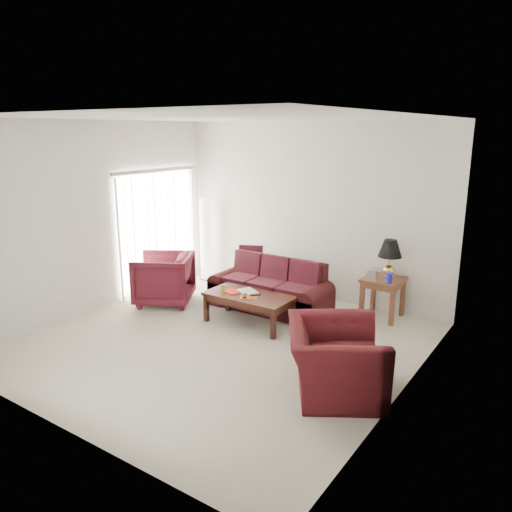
% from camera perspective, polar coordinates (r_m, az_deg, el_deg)
% --- Properties ---
extents(floor, '(5.00, 5.00, 0.00)m').
position_cam_1_polar(floor, '(7.02, -3.96, -9.78)').
color(floor, beige).
rests_on(floor, ground).
extents(blinds, '(0.10, 2.00, 2.16)m').
position_cam_1_polar(blinds, '(9.17, -11.02, 2.85)').
color(blinds, silver).
rests_on(blinds, ground).
extents(sofa, '(1.97, 0.86, 0.80)m').
position_cam_1_polar(sofa, '(8.08, 1.57, -3.41)').
color(sofa, black).
rests_on(sofa, ground).
extents(throw_pillow, '(0.46, 0.36, 0.43)m').
position_cam_1_polar(throw_pillow, '(8.82, -0.60, -0.11)').
color(throw_pillow, black).
rests_on(throw_pillow, sofa).
extents(end_table, '(0.61, 0.61, 0.64)m').
position_cam_1_polar(end_table, '(8.00, 14.25, -4.65)').
color(end_table, '#482019').
rests_on(end_table, ground).
extents(table_lamp, '(0.43, 0.43, 0.60)m').
position_cam_1_polar(table_lamp, '(7.87, 15.01, -0.31)').
color(table_lamp, gold).
rests_on(table_lamp, end_table).
extents(clock, '(0.15, 0.06, 0.14)m').
position_cam_1_polar(clock, '(7.77, 13.11, -2.14)').
color(clock, '#B0B0B4').
rests_on(clock, end_table).
extents(blue_canister, '(0.11, 0.11, 0.16)m').
position_cam_1_polar(blue_canister, '(7.66, 14.96, -2.41)').
color(blue_canister, '#1B18A1').
rests_on(blue_canister, end_table).
extents(picture_frame, '(0.21, 0.23, 0.06)m').
position_cam_1_polar(picture_frame, '(8.10, 13.56, -1.35)').
color(picture_frame, white).
rests_on(picture_frame, end_table).
extents(floor_lamp, '(0.27, 0.27, 1.61)m').
position_cam_1_polar(floor_lamp, '(9.65, -5.75, 1.94)').
color(floor_lamp, silver).
rests_on(floor_lamp, ground).
extents(armchair_left, '(1.26, 1.25, 0.85)m').
position_cam_1_polar(armchair_left, '(8.52, -10.52, -2.56)').
color(armchair_left, '#440F1A').
rests_on(armchair_left, ground).
extents(armchair_right, '(1.49, 1.54, 0.77)m').
position_cam_1_polar(armchair_right, '(5.71, 9.01, -11.58)').
color(armchair_right, '#3D0E12').
rests_on(armchair_right, ground).
extents(coffee_table, '(1.42, 0.88, 0.46)m').
position_cam_1_polar(coffee_table, '(7.54, -0.79, -6.10)').
color(coffee_table, black).
rests_on(coffee_table, ground).
extents(magazine_red, '(0.32, 0.27, 0.02)m').
position_cam_1_polar(magazine_red, '(7.58, -2.84, -4.07)').
color(magazine_red, '#B31B11').
rests_on(magazine_red, coffee_table).
extents(magazine_white, '(0.38, 0.35, 0.02)m').
position_cam_1_polar(magazine_white, '(7.58, -0.97, -4.05)').
color(magazine_white, white).
rests_on(magazine_white, coffee_table).
extents(magazine_orange, '(0.31, 0.29, 0.01)m').
position_cam_1_polar(magazine_orange, '(7.32, -0.87, -4.74)').
color(magazine_orange, '#BE4B16').
rests_on(magazine_orange, coffee_table).
extents(remote_a, '(0.13, 0.17, 0.02)m').
position_cam_1_polar(remote_a, '(7.33, -1.28, -4.55)').
color(remote_a, black).
rests_on(remote_a, coffee_table).
extents(remote_b, '(0.14, 0.14, 0.02)m').
position_cam_1_polar(remote_b, '(7.36, -0.10, -4.47)').
color(remote_b, black).
rests_on(remote_b, coffee_table).
extents(yellow_glass, '(0.07, 0.07, 0.12)m').
position_cam_1_polar(yellow_glass, '(7.57, -3.79, -3.72)').
color(yellow_glass, gold).
rests_on(yellow_glass, coffee_table).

